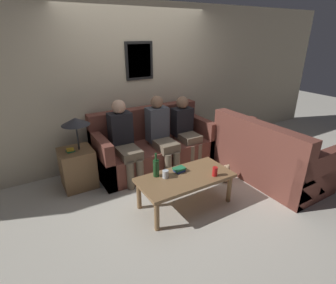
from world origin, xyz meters
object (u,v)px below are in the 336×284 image
coffee_table (185,180)px  wine_bottle (156,168)px  couch_side (267,158)px  person_right (185,128)px  teddy_bear (226,174)px  person_left (124,139)px  person_middle (161,132)px  couch_main (153,147)px  drinking_glass (166,174)px

coffee_table → wine_bottle: wine_bottle is taller
couch_side → coffee_table: size_ratio=1.38×
person_right → teddy_bear: (0.14, -0.91, -0.50)m
person_left → wine_bottle: bearing=-86.0°
person_left → person_middle: 0.61m
couch_main → drinking_glass: bearing=-110.2°
coffee_table → wine_bottle: 0.41m
person_right → teddy_bear: person_right is taller
couch_main → wine_bottle: (-0.50, -1.05, 0.23)m
drinking_glass → person_left: bearing=98.3°
wine_bottle → person_right: bearing=40.2°
wine_bottle → person_middle: size_ratio=0.26×
wine_bottle → person_left: person_left is taller
couch_side → teddy_bear: couch_side is taller
drinking_glass → person_left: 1.02m
couch_main → coffee_table: couch_main is taller
person_left → person_middle: (0.61, -0.05, -0.00)m
person_left → coffee_table: bearing=-70.9°
wine_bottle → person_left: (-0.06, 0.90, 0.10)m
couch_side → drinking_glass: couch_side is taller
wine_bottle → drinking_glass: wine_bottle is taller
couch_side → person_middle: bearing=49.1°
couch_side → coffee_table: 1.50m
wine_bottle → drinking_glass: size_ratio=3.11×
coffee_table → wine_bottle: (-0.32, 0.20, 0.18)m
couch_main → drinking_glass: 1.23m
drinking_glass → person_middle: bearing=63.7°
couch_side → person_left: size_ratio=1.38×
couch_side → person_left: person_left is taller
couch_side → person_middle: 1.70m
couch_main → person_middle: bearing=-77.3°
couch_main → wine_bottle: size_ratio=6.15×
wine_bottle → couch_side: bearing=-7.7°
couch_main → person_right: (0.55, -0.16, 0.30)m
couch_side → person_right: 1.40m
wine_bottle → person_middle: person_middle is taller
coffee_table → couch_side: bearing=-1.9°
couch_side → person_left: 2.22m
person_right → couch_main: bearing=163.5°
coffee_table → wine_bottle: bearing=148.3°
coffee_table → person_right: person_right is taller
couch_main → person_middle: person_middle is taller
person_middle → coffee_table: bearing=-102.5°
couch_main → couch_side: (1.31, -1.29, 0.00)m
person_middle → teddy_bear: (0.64, -0.87, -0.53)m
couch_main → wine_bottle: couch_main is taller
person_right → teddy_bear: 1.05m
couch_side → drinking_glass: bearing=85.1°
coffee_table → person_right: (0.73, 1.08, 0.25)m
couch_main → teddy_bear: (0.69, -1.07, -0.21)m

